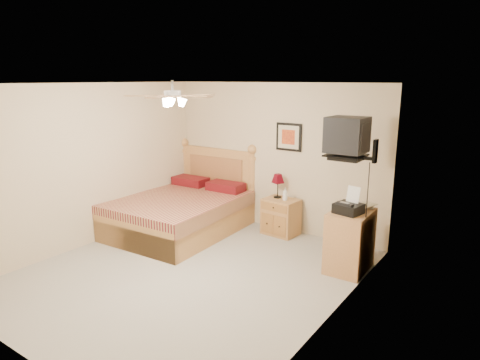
% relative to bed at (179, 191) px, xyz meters
% --- Properties ---
extents(floor, '(4.50, 4.50, 0.00)m').
position_rel_bed_xyz_m(floor, '(1.19, -1.12, -0.72)').
color(floor, '#9D988D').
rests_on(floor, ground).
extents(ceiling, '(4.00, 4.50, 0.04)m').
position_rel_bed_xyz_m(ceiling, '(1.19, -1.12, 1.78)').
color(ceiling, white).
rests_on(ceiling, ground).
extents(wall_back, '(4.00, 0.04, 2.50)m').
position_rel_bed_xyz_m(wall_back, '(1.19, 1.13, 0.53)').
color(wall_back, beige).
rests_on(wall_back, ground).
extents(wall_front, '(4.00, 0.04, 2.50)m').
position_rel_bed_xyz_m(wall_front, '(1.19, -3.37, 0.53)').
color(wall_front, beige).
rests_on(wall_front, ground).
extents(wall_left, '(0.04, 4.50, 2.50)m').
position_rel_bed_xyz_m(wall_left, '(-0.81, -1.12, 0.53)').
color(wall_left, beige).
rests_on(wall_left, ground).
extents(wall_right, '(0.04, 4.50, 2.50)m').
position_rel_bed_xyz_m(wall_right, '(3.19, -1.12, 0.53)').
color(wall_right, beige).
rests_on(wall_right, ground).
extents(bed, '(1.78, 2.29, 1.43)m').
position_rel_bed_xyz_m(bed, '(0.00, 0.00, 0.00)').
color(bed, tan).
rests_on(bed, ground).
extents(nightstand, '(0.59, 0.46, 0.61)m').
position_rel_bed_xyz_m(nightstand, '(1.47, 0.88, -0.41)').
color(nightstand, '#B3854B').
rests_on(nightstand, ground).
extents(table_lamp, '(0.28, 0.28, 0.41)m').
position_rel_bed_xyz_m(table_lamp, '(1.37, 0.94, 0.09)').
color(table_lamp, '#590412').
rests_on(table_lamp, nightstand).
extents(lotion_bottle, '(0.11, 0.11, 0.22)m').
position_rel_bed_xyz_m(lotion_bottle, '(1.56, 0.86, -0.00)').
color(lotion_bottle, white).
rests_on(lotion_bottle, nightstand).
extents(framed_picture, '(0.46, 0.04, 0.46)m').
position_rel_bed_xyz_m(framed_picture, '(1.46, 1.11, 0.90)').
color(framed_picture, black).
rests_on(framed_picture, wall_back).
extents(dresser, '(0.50, 0.72, 0.83)m').
position_rel_bed_xyz_m(dresser, '(2.92, 0.21, -0.30)').
color(dresser, '#A67744').
rests_on(dresser, ground).
extents(fax_machine, '(0.38, 0.40, 0.34)m').
position_rel_bed_xyz_m(fax_machine, '(2.91, 0.10, 0.29)').
color(fax_machine, black).
rests_on(fax_machine, dresser).
extents(magazine_lower, '(0.31, 0.36, 0.03)m').
position_rel_bed_xyz_m(magazine_lower, '(2.89, 0.47, 0.13)').
color(magazine_lower, '#BCAF9B').
rests_on(magazine_lower, dresser).
extents(magazine_upper, '(0.27, 0.33, 0.02)m').
position_rel_bed_xyz_m(magazine_upper, '(2.92, 0.50, 0.16)').
color(magazine_upper, tan).
rests_on(magazine_upper, magazine_lower).
extents(wall_tv, '(0.56, 0.46, 0.58)m').
position_rel_bed_xyz_m(wall_tv, '(2.94, 0.22, 1.09)').
color(wall_tv, black).
rests_on(wall_tv, wall_right).
extents(ceiling_fan, '(1.14, 1.14, 0.28)m').
position_rel_bed_xyz_m(ceiling_fan, '(1.19, -1.32, 1.64)').
color(ceiling_fan, white).
rests_on(ceiling_fan, ceiling).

